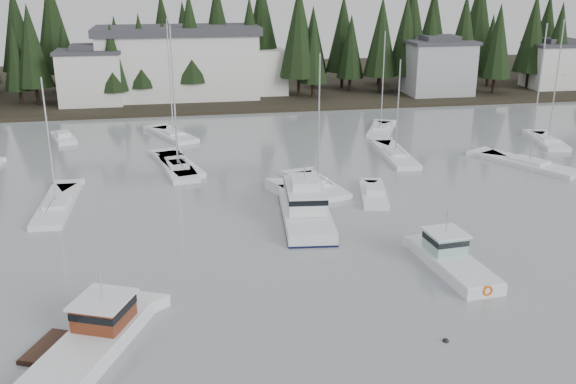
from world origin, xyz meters
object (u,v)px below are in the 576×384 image
object	(u,v)px
lobster_boat_teal	(453,262)
sailboat_6	(381,131)
sailboat_7	(548,142)
runabout_1	(374,196)
harbor_inn	(192,63)
cabin_cruiser_center	(305,209)
house_east_b	(555,64)
sailboat_4	(57,207)
sailboat_12	(178,166)
sailboat_0	(529,166)
sailboat_3	(173,136)
lobster_boat_brown	(91,342)
house_west	(91,76)
sailboat_11	(395,156)
sailboat_2	(318,187)
runabout_3	(64,139)
house_east_a	(438,66)
sailboat_5	(178,170)

from	to	relation	value
lobster_boat_teal	sailboat_6	xyz separation A→B (m)	(7.61, 39.17, -0.45)
sailboat_7	runabout_1	bearing A→B (deg)	132.38
harbor_inn	cabin_cruiser_center	world-z (taller)	harbor_inn
house_east_b	sailboat_4	size ratio (longest dim) A/B	0.81
sailboat_12	sailboat_0	bearing A→B (deg)	-115.74
lobster_boat_teal	sailboat_3	xyz separation A→B (m)	(-18.36, 41.02, -0.44)
lobster_boat_brown	sailboat_0	xyz separation A→B (m)	(41.26, 27.65, -0.45)
house_east_b	lobster_boat_brown	world-z (taller)	house_east_b
house_west	sailboat_11	xyz separation A→B (m)	(35.52, -34.40, -4.61)
cabin_cruiser_center	sailboat_6	distance (m)	31.97
house_west	sailboat_7	bearing A→B (deg)	-30.03
sailboat_2	sailboat_3	distance (m)	26.05
sailboat_0	sailboat_11	size ratio (longest dim) A/B	1.36
sailboat_11	sailboat_12	xyz separation A→B (m)	(-23.54, 0.27, 0.01)
cabin_cruiser_center	lobster_boat_brown	bearing A→B (deg)	144.30
harbor_inn	runabout_3	bearing A→B (deg)	-124.80
runabout_1	sailboat_0	bearing A→B (deg)	-58.22
sailboat_6	sailboat_11	world-z (taller)	sailboat_6
sailboat_0	sailboat_2	xyz separation A→B (m)	(-23.33, -3.14, -0.00)
sailboat_3	lobster_boat_teal	bearing A→B (deg)	-179.66
sailboat_2	sailboat_12	size ratio (longest dim) A/B	1.06
sailboat_2	house_west	bearing A→B (deg)	16.66
house_east_b	sailboat_7	bearing A→B (deg)	-122.13
house_east_b	sailboat_2	distance (m)	68.01
lobster_boat_teal	sailboat_4	size ratio (longest dim) A/B	0.69
lobster_boat_teal	runabout_1	distance (m)	15.19
lobster_boat_brown	sailboat_7	bearing A→B (deg)	-30.16
house_east_b	lobster_boat_brown	size ratio (longest dim) A/B	0.97
house_east_a	runabout_1	world-z (taller)	house_east_a
sailboat_4	runabout_3	size ratio (longest dim) A/B	1.90
sailboat_4	sailboat_11	bearing A→B (deg)	-72.02
sailboat_4	sailboat_12	size ratio (longest dim) A/B	0.96
sailboat_5	house_east_b	bearing A→B (deg)	-69.75
sailboat_11	cabin_cruiser_center	bearing A→B (deg)	144.03
lobster_boat_brown	sailboat_5	size ratio (longest dim) A/B	0.65
sailboat_4	sailboat_11	distance (m)	35.55
lobster_boat_brown	sailboat_6	bearing A→B (deg)	-11.05
sailboat_5	runabout_1	size ratio (longest dim) A/B	2.06
sailboat_12	sailboat_5	bearing A→B (deg)	162.16
house_west	harbor_inn	distance (m)	15.45
lobster_boat_teal	sailboat_11	size ratio (longest dim) A/B	0.73
sailboat_12	house_east_a	bearing A→B (deg)	-67.69
sailboat_0	runabout_3	world-z (taller)	sailboat_0
house_east_a	sailboat_0	size ratio (longest dim) A/B	0.70
house_east_b	lobster_boat_brown	xyz separation A→B (m)	(-69.17, -69.01, -3.88)
house_east_a	sailboat_7	world-z (taller)	sailboat_7
cabin_cruiser_center	sailboat_4	distance (m)	21.38
sailboat_6	runabout_3	xyz separation A→B (m)	(-38.99, 2.53, 0.05)
cabin_cruiser_center	sailboat_0	xyz separation A→B (m)	(26.07, 10.41, -0.70)
runabout_1	sailboat_12	bearing A→B (deg)	66.27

